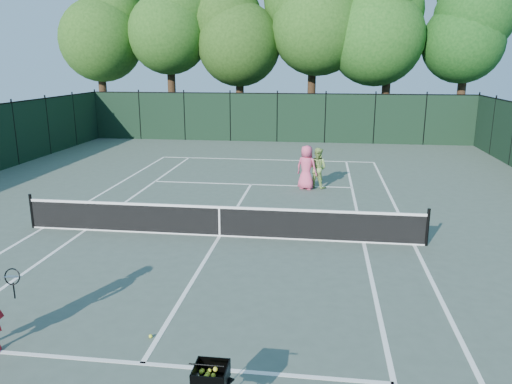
# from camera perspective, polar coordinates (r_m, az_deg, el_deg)

# --- Properties ---
(ground) EXTENTS (90.00, 90.00, 0.00)m
(ground) POSITION_cam_1_polar(r_m,az_deg,el_deg) (14.59, -4.17, -5.05)
(ground) COLOR #455448
(ground) RESTS_ON ground
(sideline_doubles_left) EXTENTS (0.10, 23.77, 0.01)m
(sideline_doubles_left) POSITION_cam_1_polar(r_m,az_deg,el_deg) (16.56, -23.14, -3.80)
(sideline_doubles_left) COLOR white
(sideline_doubles_left) RESTS_ON ground
(sideline_doubles_right) EXTENTS (0.10, 23.77, 0.01)m
(sideline_doubles_right) POSITION_cam_1_polar(r_m,az_deg,el_deg) (14.54, 17.62, -5.78)
(sideline_doubles_right) COLOR white
(sideline_doubles_right) RESTS_ON ground
(sideline_singles_left) EXTENTS (0.10, 23.77, 0.01)m
(sideline_singles_left) POSITION_cam_1_polar(r_m,az_deg,el_deg) (15.91, -18.88, -4.12)
(sideline_singles_left) COLOR white
(sideline_singles_left) RESTS_ON ground
(sideline_singles_right) EXTENTS (0.10, 23.77, 0.01)m
(sideline_singles_right) POSITION_cam_1_polar(r_m,az_deg,el_deg) (14.36, 12.21, -5.67)
(sideline_singles_right) COLOR white
(sideline_singles_right) RESTS_ON ground
(baseline_far) EXTENTS (10.97, 0.10, 0.01)m
(baseline_far) POSITION_cam_1_polar(r_m,az_deg,el_deg) (25.95, 1.15, 3.72)
(baseline_far) COLOR white
(baseline_far) RESTS_ON ground
(service_line_near) EXTENTS (8.23, 0.10, 0.01)m
(service_line_near) POSITION_cam_1_polar(r_m,az_deg,el_deg) (9.04, -12.86, -18.56)
(service_line_near) COLOR white
(service_line_near) RESTS_ON ground
(service_line_far) EXTENTS (8.23, 0.10, 0.01)m
(service_line_far) POSITION_cam_1_polar(r_m,az_deg,el_deg) (20.63, -0.58, 0.88)
(service_line_far) COLOR white
(service_line_far) RESTS_ON ground
(center_service_line) EXTENTS (0.10, 12.80, 0.01)m
(center_service_line) POSITION_cam_1_polar(r_m,az_deg,el_deg) (14.59, -4.17, -5.03)
(center_service_line) COLOR white
(center_service_line) RESTS_ON ground
(tennis_net) EXTENTS (11.69, 0.09, 1.06)m
(tennis_net) POSITION_cam_1_polar(r_m,az_deg,el_deg) (14.43, -4.21, -3.26)
(tennis_net) COLOR black
(tennis_net) RESTS_ON ground
(fence_far) EXTENTS (24.00, 0.05, 3.00)m
(fence_far) POSITION_cam_1_polar(r_m,az_deg,el_deg) (31.75, 2.43, 8.44)
(fence_far) COLOR black
(fence_far) RESTS_ON ground
(tree_0) EXTENTS (6.40, 6.40, 13.14)m
(tree_0) POSITION_cam_1_polar(r_m,az_deg,el_deg) (38.51, -17.70, 18.80)
(tree_0) COLOR black
(tree_0) RESTS_ON ground
(tree_1) EXTENTS (6.80, 6.80, 13.98)m
(tree_1) POSITION_cam_1_polar(r_m,az_deg,el_deg) (37.26, -9.99, 20.23)
(tree_1) COLOR black
(tree_1) RESTS_ON ground
(tree_2) EXTENTS (6.00, 6.00, 12.40)m
(tree_2) POSITION_cam_1_polar(r_m,az_deg,el_deg) (35.84, -1.92, 19.11)
(tree_2) COLOR black
(tree_2) RESTS_ON ground
(tree_4) EXTENTS (6.20, 6.20, 12.97)m
(tree_4) POSITION_cam_1_polar(r_m,az_deg,el_deg) (35.43, 15.17, 19.37)
(tree_4) COLOR black
(tree_4) RESTS_ON ground
(tree_5) EXTENTS (5.80, 5.80, 12.23)m
(tree_5) POSITION_cam_1_polar(r_m,az_deg,el_deg) (36.80, 23.15, 17.87)
(tree_5) COLOR black
(tree_5) RESTS_ON ground
(player_pink) EXTENTS (1.01, 0.87, 1.76)m
(player_pink) POSITION_cam_1_polar(r_m,az_deg,el_deg) (19.80, 5.79, 2.81)
(player_pink) COLOR #E14F77
(player_pink) RESTS_ON ground
(player_green) EXTENTS (0.98, 0.91, 1.62)m
(player_green) POSITION_cam_1_polar(r_m,az_deg,el_deg) (20.11, 7.04, 2.77)
(player_green) COLOR #98C160
(player_green) RESTS_ON ground
(ball_hopper) EXTENTS (0.61, 0.61, 0.89)m
(ball_hopper) POSITION_cam_1_polar(r_m,az_deg,el_deg) (7.27, -5.19, -20.22)
(ball_hopper) COLOR black
(ball_hopper) RESTS_ON ground
(loose_ball_midcourt) EXTENTS (0.07, 0.07, 0.07)m
(loose_ball_midcourt) POSITION_cam_1_polar(r_m,az_deg,el_deg) (9.70, -11.95, -15.82)
(loose_ball_midcourt) COLOR yellow
(loose_ball_midcourt) RESTS_ON ground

